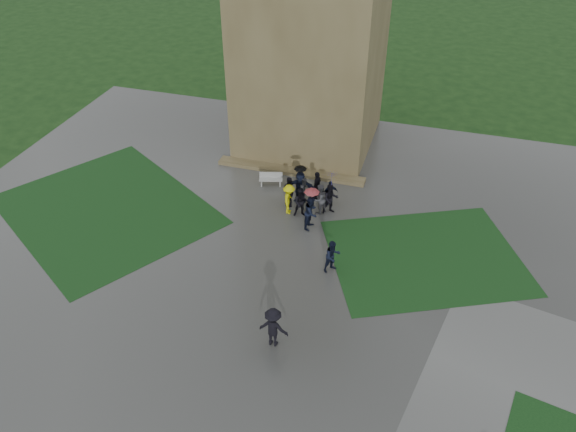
# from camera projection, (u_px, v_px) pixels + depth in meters

# --- Properties ---
(ground) EXTENTS (120.00, 120.00, 0.00)m
(ground) POSITION_uv_depth(u_px,v_px,m) (224.00, 290.00, 25.43)
(ground) COLOR black
(plaza) EXTENTS (34.00, 34.00, 0.02)m
(plaza) POSITION_uv_depth(u_px,v_px,m) (240.00, 262.00, 26.97)
(plaza) COLOR #383936
(plaza) RESTS_ON ground
(lawn_inset_left) EXTENTS (14.10, 13.46, 0.01)m
(lawn_inset_left) POSITION_uv_depth(u_px,v_px,m) (106.00, 210.00, 30.49)
(lawn_inset_left) COLOR black
(lawn_inset_left) RESTS_ON plaza
(lawn_inset_right) EXTENTS (11.12, 10.15, 0.01)m
(lawn_inset_right) POSITION_uv_depth(u_px,v_px,m) (425.00, 257.00, 27.31)
(lawn_inset_right) COLOR black
(lawn_inset_right) RESTS_ON plaza
(tower_plinth) EXTENTS (9.00, 0.80, 0.22)m
(tower_plinth) POSITION_uv_depth(u_px,v_px,m) (291.00, 171.00, 33.56)
(tower_plinth) COLOR brown
(tower_plinth) RESTS_ON plaza
(bench) EXTENTS (1.40, 0.75, 0.77)m
(bench) POSITION_uv_depth(u_px,v_px,m) (271.00, 179.00, 32.30)
(bench) COLOR #A4A4A0
(bench) RESTS_ON plaza
(visitor_cluster) EXTENTS (3.30, 3.72, 2.51)m
(visitor_cluster) POSITION_uv_depth(u_px,v_px,m) (308.00, 193.00, 29.99)
(visitor_cluster) COLOR black
(visitor_cluster) RESTS_ON plaza
(pedestrian_mid) EXTENTS (0.90, 0.91, 1.68)m
(pedestrian_mid) POSITION_uv_depth(u_px,v_px,m) (333.00, 256.00, 26.04)
(pedestrian_mid) COLOR black
(pedestrian_mid) RESTS_ON plaza
(pedestrian_near) EXTENTS (1.23, 0.67, 1.87)m
(pedestrian_near) POSITION_uv_depth(u_px,v_px,m) (273.00, 327.00, 22.34)
(pedestrian_near) COLOR black
(pedestrian_near) RESTS_ON plaza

